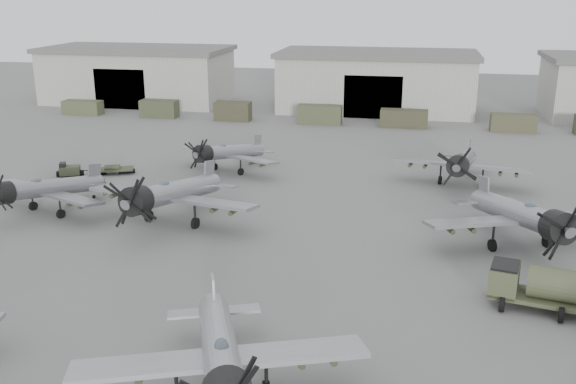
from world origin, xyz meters
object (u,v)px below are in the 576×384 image
Objects in this scene: aircraft_near_1 at (221,356)px; aircraft_mid_1 at (169,194)px; aircraft_far_0 at (226,153)px; ground_crew at (104,186)px; aircraft_mid_2 at (524,216)px; aircraft_far_1 at (462,163)px; fuel_tanker at (551,287)px; aircraft_mid_0 at (43,189)px; tug_trailer at (86,170)px.

aircraft_mid_1 reaches higher than aircraft_near_1.
aircraft_far_0 is 12.53m from ground_crew.
aircraft_far_0 is at bearing 129.24° from aircraft_mid_2.
aircraft_far_0 is at bearing -170.97° from aircraft_far_1.
aircraft_mid_1 is 15.14m from aircraft_far_0.
aircraft_mid_1 is 1.03× the size of aircraft_mid_2.
aircraft_far_1 is (22.61, 14.95, -0.25)m from aircraft_mid_1.
aircraft_mid_1 is 1.97× the size of fuel_tanker.
aircraft_mid_0 is 0.91× the size of aircraft_far_1.
aircraft_mid_1 is (10.92, -0.35, 0.41)m from aircraft_mid_0.
aircraft_mid_2 is at bearing -6.41° from aircraft_far_0.
fuel_tanker is 4.67× the size of ground_crew.
aircraft_far_1 is (22.62, -0.18, 0.24)m from aircraft_far_0.
aircraft_mid_0 is 0.82× the size of aircraft_mid_1.
aircraft_near_1 reaches higher than tug_trailer.
aircraft_far_1 is 1.82× the size of tug_trailer.
ground_crew is (4.69, -5.39, 0.24)m from tug_trailer.
aircraft_far_0 is at bearing -34.91° from ground_crew.
tug_trailer is (-2.35, 11.13, -1.60)m from aircraft_mid_0.
aircraft_near_1 is 23.29m from aircraft_mid_1.
fuel_tanker is at bearing -71.87° from aircraft_far_1.
tug_trailer is at bearing -141.22° from aircraft_far_0.
aircraft_mid_1 is 2.02× the size of tug_trailer.
aircraft_near_1 is 37.41m from aircraft_far_0.
aircraft_far_1 is at bearing 22.91° from aircraft_far_0.
aircraft_mid_0 is at bearing 178.28° from fuel_tanker.
aircraft_far_0 is at bearing 75.49° from aircraft_mid_0.
aircraft_mid_2 is 1.95× the size of tug_trailer.
aircraft_mid_2 is at bearing -91.00° from ground_crew.
aircraft_mid_2 is 9.19m from fuel_tanker.
aircraft_near_1 reaches higher than aircraft_far_1.
aircraft_far_1 reaches higher than ground_crew.
aircraft_mid_1 is 27.70m from fuel_tanker.
tug_trailer is (-35.88, -3.48, -1.76)m from aircraft_far_1.
aircraft_far_0 is at bearing 149.75° from fuel_tanker.
tug_trailer is (-23.81, 32.24, -1.86)m from aircraft_near_1.
aircraft_mid_0 is 1.61× the size of fuel_tanker.
aircraft_near_1 is 40.12m from tug_trailer.
aircraft_mid_1 is at bearing -66.62° from aircraft_far_0.
aircraft_mid_0 reaches higher than fuel_tanker.
aircraft_mid_2 reaches higher than aircraft_far_1.
aircraft_mid_0 reaches higher than aircraft_far_0.
aircraft_near_1 reaches higher than aircraft_far_0.
ground_crew is (-34.54, 5.80, -1.73)m from aircraft_mid_2.
aircraft_far_1 is 24.09m from fuel_tanker.
ground_crew is (-8.57, -9.05, -1.28)m from aircraft_far_0.
fuel_tanker is at bearing -109.27° from aircraft_mid_2.
aircraft_far_0 is (-25.96, 14.85, -0.45)m from aircraft_mid_2.
aircraft_mid_2 is 15.05m from aircraft_far_1.
fuel_tanker is 37.88m from ground_crew.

